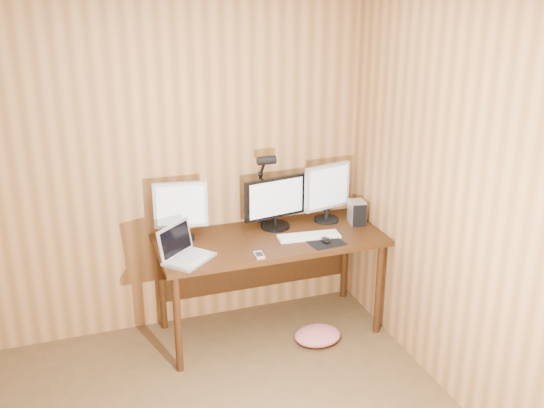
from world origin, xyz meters
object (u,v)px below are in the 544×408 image
monitor_center (275,202)px  laptop (183,251)px  desk (266,249)px  monitor_right (327,191)px  hard_drive (357,212)px  keyboard (309,236)px  monitor_left (181,209)px  mouse (326,240)px  phone (259,255)px  speaker (352,207)px  desk_lamp (264,179)px

monitor_center → laptop: bearing=-166.5°
desk → monitor_right: 0.63m
monitor_right → hard_drive: monitor_right is taller
monitor_center → keyboard: (0.16, -0.26, -0.19)m
monitor_right → hard_drive: size_ratio=2.54×
monitor_left → mouse: 1.03m
desk → monitor_center: 0.35m
mouse → phone: size_ratio=0.89×
keyboard → speaker: bearing=39.5°
monitor_center → keyboard: monitor_center is taller
desk → monitor_right: bearing=9.8°
speaker → desk_lamp: bearing=-180.0°
keyboard → hard_drive: bearing=22.9°
laptop → keyboard: bearing=-37.5°
monitor_right → desk: bearing=175.9°
desk → monitor_center: monitor_center is taller
monitor_left → mouse: size_ratio=4.15×
phone → monitor_left: bearing=137.4°
monitor_right → desk_lamp: 0.49m
laptop → phone: bearing=-55.2°
speaker → mouse: bearing=-132.8°
desk → monitor_left: monitor_left is taller
hard_drive → monitor_left: bearing=-174.4°
monitor_center → laptop: (-0.75, -0.32, -0.14)m
desk → monitor_center: size_ratio=3.27×
laptop → phone: (0.48, -0.12, -0.05)m
monitor_center → laptop: monitor_center is taller
monitor_left → monitor_right: (1.10, -0.01, 0.01)m
monitor_right → keyboard: bearing=-148.1°
monitor_center → monitor_right: bearing=-9.8°
monitor_left → desk: bearing=0.7°
desk → laptop: laptop is taller
monitor_center → keyboard: 0.36m
mouse → speaker: speaker is taller
monitor_left → phone: 0.65m
monitor_right → laptop: bearing=-178.7°
laptop → mouse: size_ratio=3.95×
monitor_center → phone: bearing=-131.0°
desk → desk_lamp: size_ratio=2.73×
keyboard → desk_lamp: desk_lamp is taller
monitor_left → speaker: 1.36m
hard_drive → keyboard: bearing=-151.9°
mouse → phone: mouse is taller
monitor_right → mouse: bearing=-128.2°
phone → monitor_right: bearing=36.1°
phone → speaker: (0.93, 0.51, 0.05)m
desk_lamp → monitor_left: bearing=-161.6°
mouse → keyboard: bearing=115.3°
mouse → hard_drive: hard_drive is taller
desk → speaker: speaker is taller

